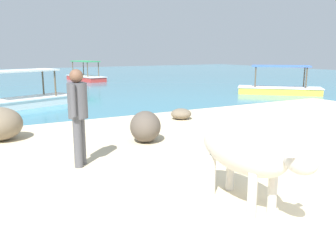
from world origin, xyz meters
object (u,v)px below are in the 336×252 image
boat_yellow (279,88)px  boat_red (86,76)px  cow (244,150)px  boat_white (23,99)px  person_standing (78,110)px

boat_yellow → boat_red: size_ratio=0.91×
cow → boat_white: (-1.19, 10.04, -0.46)m
boat_yellow → boat_red: 12.87m
person_standing → boat_yellow: (10.87, 5.85, -0.70)m
cow → person_standing: 2.89m
boat_red → person_standing: bearing=153.5°
cow → boat_white: bearing=-170.5°
person_standing → boat_red: person_standing is taller
person_standing → boat_yellow: 12.37m
boat_red → boat_white: (-5.29, -10.03, 0.00)m
boat_red → boat_yellow: bearing=-164.3°
boat_white → person_standing: bearing=-113.0°
cow → boat_white: 10.12m
person_standing → boat_red: size_ratio=0.43×
boat_yellow → boat_white: same height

